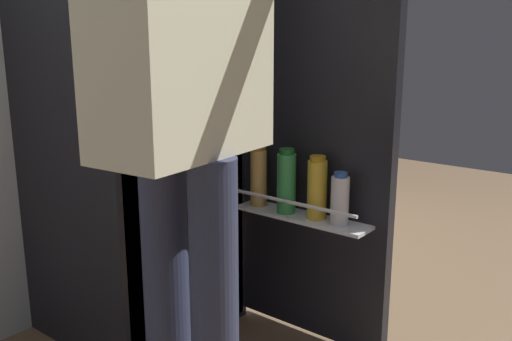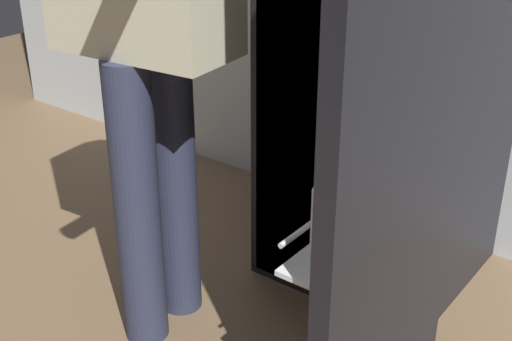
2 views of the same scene
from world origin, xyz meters
The scene contains 3 objects.
kitchen_wall centered at (0.00, 0.87, 1.20)m, with size 4.40×0.10×2.41m, color silver.
refrigerator centered at (0.02, 0.49, 0.83)m, with size 0.63×1.15×1.66m.
person centered at (-0.34, -0.09, 0.96)m, with size 0.58×0.73×1.60m.
Camera 1 is at (-1.26, -1.04, 1.07)m, focal length 39.00 mm.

